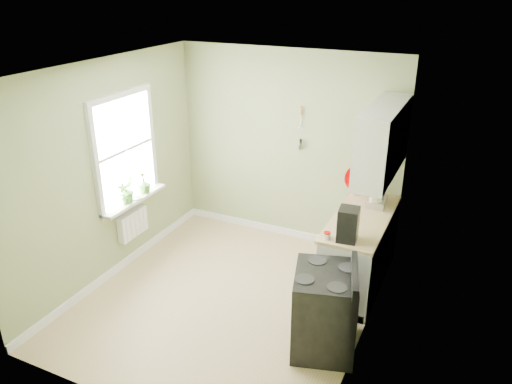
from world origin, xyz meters
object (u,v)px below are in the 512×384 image
at_px(kettle, 357,189).
at_px(stand_mixer, 378,190).
at_px(stove, 325,310).
at_px(coffee_maker, 348,225).

bearing_deg(kettle, stand_mixer, -31.62).
distance_m(stove, kettle, 2.01).
relative_size(stand_mixer, coffee_maker, 1.20).
relative_size(stand_mixer, kettle, 2.49).
relative_size(kettle, coffee_maker, 0.48).
relative_size(stove, coffee_maker, 2.69).
bearing_deg(stove, coffee_maker, 89.97).
bearing_deg(kettle, coffee_maker, -80.46).
bearing_deg(stand_mixer, kettle, 148.38).
bearing_deg(coffee_maker, stand_mixer, 85.12).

